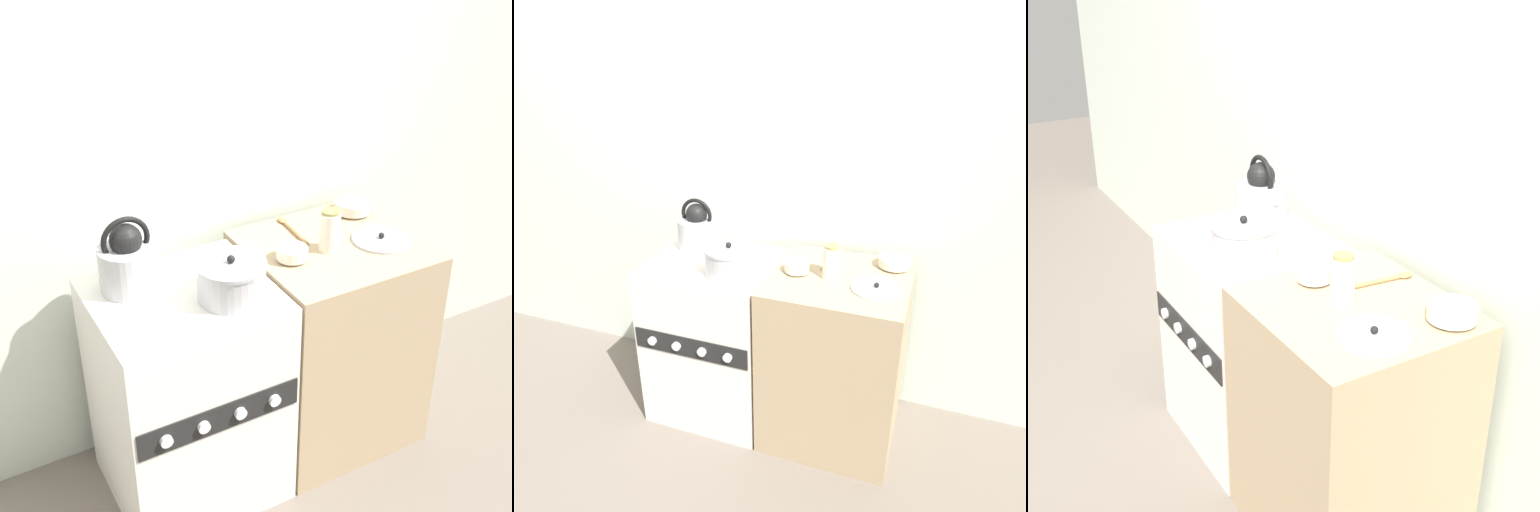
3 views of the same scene
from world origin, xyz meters
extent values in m
cube|color=silver|center=(0.00, 0.68, 1.25)|extent=(7.00, 0.06, 2.50)
cube|color=silver|center=(0.00, 0.28, 0.45)|extent=(0.63, 0.57, 0.90)
cube|color=black|center=(0.00, 0.00, 0.56)|extent=(0.61, 0.01, 0.11)
cylinder|color=silver|center=(-0.21, -0.01, 0.56)|extent=(0.04, 0.02, 0.04)
cylinder|color=silver|center=(-0.07, -0.01, 0.56)|extent=(0.04, 0.02, 0.04)
cylinder|color=silver|center=(0.07, -0.01, 0.56)|extent=(0.04, 0.02, 0.04)
cylinder|color=silver|center=(0.21, -0.01, 0.56)|extent=(0.04, 0.02, 0.04)
cube|color=tan|center=(0.66, 0.31, 0.46)|extent=(0.65, 0.61, 0.91)
cylinder|color=#B2B2B7|center=(-0.14, 0.41, 0.98)|extent=(0.21, 0.21, 0.16)
sphere|color=black|center=(-0.14, 0.41, 1.09)|extent=(0.11, 0.11, 0.11)
torus|color=black|center=(-0.14, 0.41, 1.09)|extent=(0.17, 0.02, 0.17)
cone|color=#B2B2B7|center=(-0.04, 0.41, 1.01)|extent=(0.10, 0.05, 0.08)
cylinder|color=#B2B2B7|center=(0.14, 0.18, 0.96)|extent=(0.24, 0.24, 0.12)
cylinder|color=#B2B2B7|center=(0.14, 0.18, 1.03)|extent=(0.24, 0.24, 0.01)
sphere|color=black|center=(0.14, 0.18, 1.05)|extent=(0.03, 0.03, 0.03)
cylinder|color=beige|center=(0.88, 0.50, 0.92)|extent=(0.07, 0.07, 0.01)
cylinder|color=beige|center=(0.88, 0.50, 0.94)|extent=(0.16, 0.16, 0.04)
cylinder|color=beige|center=(0.45, 0.29, 0.92)|extent=(0.05, 0.05, 0.01)
cylinder|color=beige|center=(0.45, 0.29, 0.94)|extent=(0.12, 0.12, 0.04)
cylinder|color=silver|center=(0.61, 0.28, 0.99)|extent=(0.08, 0.08, 0.15)
cylinder|color=#998C4C|center=(0.61, 0.28, 1.07)|extent=(0.07, 0.07, 0.01)
cylinder|color=#B2B2B7|center=(0.83, 0.24, 0.92)|extent=(0.23, 0.23, 0.01)
sphere|color=black|center=(0.83, 0.24, 0.93)|extent=(0.02, 0.02, 0.02)
cylinder|color=#A37A4C|center=(0.57, 0.44, 0.92)|extent=(0.03, 0.19, 0.02)
ellipsoid|color=#A37A4C|center=(0.58, 0.57, 0.92)|extent=(0.04, 0.06, 0.02)
camera|label=1|loc=(-0.78, -1.66, 2.24)|focal=50.00mm
camera|label=2|loc=(1.06, -1.77, 1.98)|focal=35.00mm
camera|label=3|loc=(2.24, -0.88, 1.98)|focal=50.00mm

